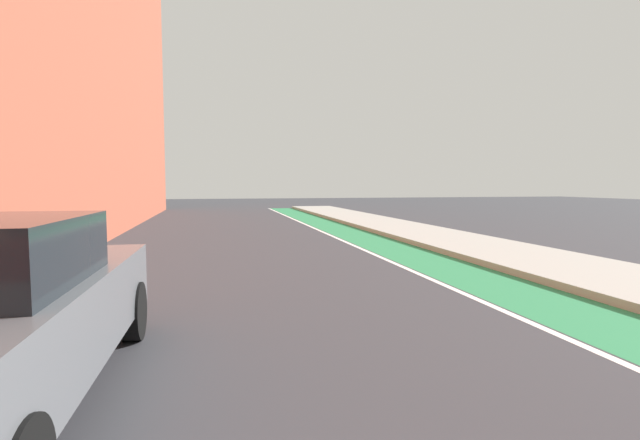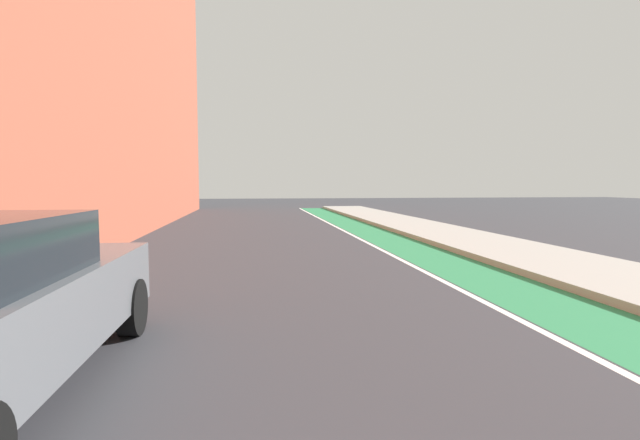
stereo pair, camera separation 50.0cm
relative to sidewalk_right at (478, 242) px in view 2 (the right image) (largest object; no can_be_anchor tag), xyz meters
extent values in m
plane|color=#38383D|center=(-5.68, -2.00, -0.07)|extent=(93.68, 93.68, 0.00)
cube|color=#2D8451|center=(-2.22, 0.00, -0.07)|extent=(1.60, 42.58, 0.00)
cube|color=white|center=(-3.12, 0.00, -0.07)|extent=(0.12, 42.58, 0.00)
cube|color=#A8A59E|center=(0.00, 0.00, 0.00)|extent=(2.83, 42.58, 0.14)
cylinder|color=black|center=(-7.98, -7.20, 0.26)|extent=(0.23, 0.66, 0.66)
camera|label=1|loc=(-7.06, -12.78, 1.71)|focal=26.41mm
camera|label=2|loc=(-6.57, -12.87, 1.71)|focal=26.41mm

